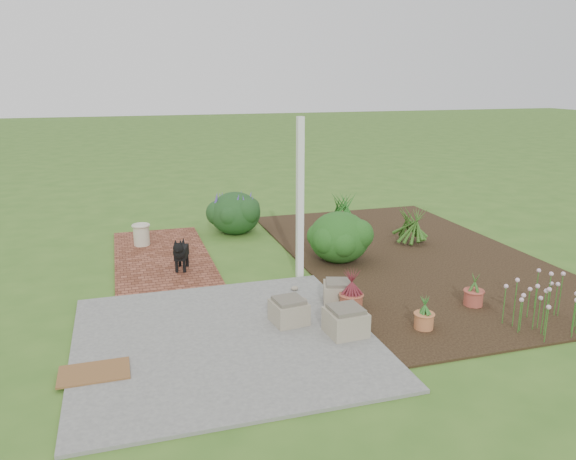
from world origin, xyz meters
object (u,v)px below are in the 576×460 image
object	(u,v)px
stone_trough_near	(346,322)
black_dog	(181,252)
evergreen_shrub	(339,236)
cream_ceramic_urn	(141,235)

from	to	relation	value
stone_trough_near	black_dog	distance (m)	3.35
black_dog	evergreen_shrub	world-z (taller)	evergreen_shrub
black_dog	evergreen_shrub	xyz separation A→B (m)	(2.63, -0.24, 0.12)
cream_ceramic_urn	evergreen_shrub	size ratio (longest dim) A/B	0.38
black_dog	stone_trough_near	bearing A→B (deg)	-44.41
black_dog	evergreen_shrub	distance (m)	2.64
stone_trough_near	black_dog	world-z (taller)	black_dog
stone_trough_near	cream_ceramic_urn	xyz separation A→B (m)	(-2.18, 4.56, 0.04)
stone_trough_near	cream_ceramic_urn	distance (m)	5.05
black_dog	evergreen_shrub	size ratio (longest dim) A/B	0.58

